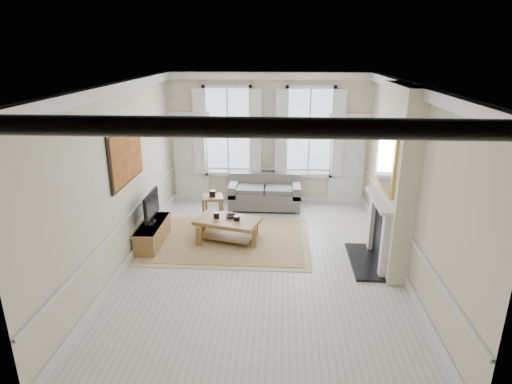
# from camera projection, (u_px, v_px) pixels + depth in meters

# --- Properties ---
(floor) EXTENTS (7.20, 7.20, 0.00)m
(floor) POSITION_uv_depth(u_px,v_px,m) (261.00, 264.00, 8.26)
(floor) COLOR #B7B5AD
(floor) RESTS_ON ground
(ceiling) EXTENTS (7.20, 7.20, 0.00)m
(ceiling) POSITION_uv_depth(u_px,v_px,m) (262.00, 84.00, 7.16)
(ceiling) COLOR white
(ceiling) RESTS_ON back_wall
(back_wall) EXTENTS (5.20, 0.00, 5.20)m
(back_wall) POSITION_uv_depth(u_px,v_px,m) (268.00, 139.00, 11.11)
(back_wall) COLOR beige
(back_wall) RESTS_ON floor
(left_wall) EXTENTS (0.00, 7.20, 7.20)m
(left_wall) POSITION_uv_depth(u_px,v_px,m) (121.00, 178.00, 7.86)
(left_wall) COLOR beige
(left_wall) RESTS_ON floor
(right_wall) EXTENTS (0.00, 7.20, 7.20)m
(right_wall) POSITION_uv_depth(u_px,v_px,m) (408.00, 183.00, 7.56)
(right_wall) COLOR beige
(right_wall) RESTS_ON floor
(window_left) EXTENTS (1.26, 0.20, 2.20)m
(window_left) POSITION_uv_depth(u_px,v_px,m) (228.00, 132.00, 11.06)
(window_left) COLOR #B2BCC6
(window_left) RESTS_ON back_wall
(window_right) EXTENTS (1.26, 0.20, 2.20)m
(window_right) POSITION_uv_depth(u_px,v_px,m) (309.00, 133.00, 10.93)
(window_right) COLOR #B2BCC6
(window_right) RESTS_ON back_wall
(door_left) EXTENTS (0.90, 0.08, 2.30)m
(door_left) POSITION_uv_depth(u_px,v_px,m) (191.00, 159.00, 11.37)
(door_left) COLOR silver
(door_left) RESTS_ON floor
(door_right) EXTENTS (0.90, 0.08, 2.30)m
(door_right) POSITION_uv_depth(u_px,v_px,m) (347.00, 161.00, 11.13)
(door_right) COLOR silver
(door_right) RESTS_ON floor
(painting) EXTENTS (0.05, 1.66, 1.06)m
(painting) POSITION_uv_depth(u_px,v_px,m) (127.00, 155.00, 8.02)
(painting) COLOR #BD6F20
(painting) RESTS_ON left_wall
(chimney_breast) EXTENTS (0.35, 1.70, 3.38)m
(chimney_breast) POSITION_uv_depth(u_px,v_px,m) (396.00, 180.00, 7.76)
(chimney_breast) COLOR beige
(chimney_breast) RESTS_ON floor
(hearth) EXTENTS (0.55, 1.50, 0.05)m
(hearth) POSITION_uv_depth(u_px,v_px,m) (364.00, 261.00, 8.32)
(hearth) COLOR black
(hearth) RESTS_ON floor
(fireplace) EXTENTS (0.21, 1.45, 1.33)m
(fireplace) POSITION_uv_depth(u_px,v_px,m) (378.00, 228.00, 8.08)
(fireplace) COLOR silver
(fireplace) RESTS_ON floor
(mirror) EXTENTS (0.06, 1.26, 1.06)m
(mirror) POSITION_uv_depth(u_px,v_px,m) (385.00, 161.00, 7.65)
(mirror) COLOR gold
(mirror) RESTS_ON chimney_breast
(sofa) EXTENTS (1.82, 0.88, 0.85)m
(sofa) POSITION_uv_depth(u_px,v_px,m) (265.00, 194.00, 11.08)
(sofa) COLOR #61615E
(sofa) RESTS_ON floor
(side_table) EXTENTS (0.57, 0.57, 0.58)m
(side_table) POSITION_uv_depth(u_px,v_px,m) (213.00, 200.00, 10.29)
(side_table) COLOR brown
(side_table) RESTS_ON floor
(rug) EXTENTS (3.50, 2.60, 0.02)m
(rug) POSITION_uv_depth(u_px,v_px,m) (228.00, 240.00, 9.27)
(rug) COLOR #A38554
(rug) RESTS_ON floor
(coffee_table) EXTENTS (1.49, 1.11, 0.50)m
(coffee_table) POSITION_uv_depth(u_px,v_px,m) (228.00, 223.00, 9.14)
(coffee_table) COLOR brown
(coffee_table) RESTS_ON rug
(ceramic_pot_a) EXTENTS (0.13, 0.13, 0.13)m
(ceramic_pot_a) POSITION_uv_depth(u_px,v_px,m) (216.00, 215.00, 9.15)
(ceramic_pot_a) COLOR black
(ceramic_pot_a) RESTS_ON coffee_table
(ceramic_pot_b) EXTENTS (0.14, 0.14, 0.10)m
(ceramic_pot_b) POSITION_uv_depth(u_px,v_px,m) (237.00, 218.00, 9.04)
(ceramic_pot_b) COLOR black
(ceramic_pot_b) RESTS_ON coffee_table
(bowl) EXTENTS (0.23, 0.23, 0.06)m
(bowl) POSITION_uv_depth(u_px,v_px,m) (231.00, 216.00, 9.19)
(bowl) COLOR black
(bowl) RESTS_ON coffee_table
(tv_stand) EXTENTS (0.42, 1.32, 0.47)m
(tv_stand) POSITION_uv_depth(u_px,v_px,m) (153.00, 234.00, 9.04)
(tv_stand) COLOR brown
(tv_stand) RESTS_ON floor
(tv) EXTENTS (0.08, 0.90, 0.68)m
(tv) POSITION_uv_depth(u_px,v_px,m) (151.00, 206.00, 8.83)
(tv) COLOR black
(tv) RESTS_ON tv_stand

